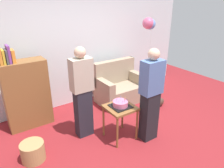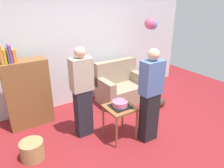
% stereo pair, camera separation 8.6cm
% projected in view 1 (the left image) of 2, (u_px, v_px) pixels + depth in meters
% --- Properties ---
extents(ground_plane, '(8.00, 8.00, 0.00)m').
position_uv_depth(ground_plane, '(133.00, 143.00, 3.67)').
color(ground_plane, maroon).
extents(wall_back, '(6.00, 0.10, 2.70)m').
position_uv_depth(wall_back, '(77.00, 45.00, 4.71)').
color(wall_back, silver).
rests_on(wall_back, ground_plane).
extents(couch, '(1.10, 0.70, 0.96)m').
position_uv_depth(couch, '(119.00, 87.00, 5.04)').
color(couch, gray).
rests_on(couch, ground_plane).
extents(bookshelf, '(0.80, 0.36, 1.61)m').
position_uv_depth(bookshelf, '(26.00, 93.00, 3.94)').
color(bookshelf, brown).
rests_on(bookshelf, ground_plane).
extents(side_table, '(0.48, 0.48, 0.62)m').
position_uv_depth(side_table, '(120.00, 112.00, 3.62)').
color(side_table, brown).
rests_on(side_table, ground_plane).
extents(birthday_cake, '(0.32, 0.32, 0.17)m').
position_uv_depth(birthday_cake, '(120.00, 104.00, 3.56)').
color(birthday_cake, black).
rests_on(birthday_cake, side_table).
extents(person_blowing_candles, '(0.36, 0.22, 1.63)m').
position_uv_depth(person_blowing_candles, '(82.00, 93.00, 3.59)').
color(person_blowing_candles, '#23232D').
rests_on(person_blowing_candles, ground_plane).
extents(person_holding_cake, '(0.36, 0.22, 1.63)m').
position_uv_depth(person_holding_cake, '(151.00, 96.00, 3.48)').
color(person_holding_cake, black).
rests_on(person_holding_cake, ground_plane).
extents(wicker_basket, '(0.36, 0.36, 0.30)m').
position_uv_depth(wicker_basket, '(33.00, 152.00, 3.23)').
color(wicker_basket, '#A88451').
rests_on(wicker_basket, ground_plane).
extents(handbag, '(0.28, 0.14, 0.20)m').
position_uv_depth(handbag, '(159.00, 102.00, 4.84)').
color(handbag, '#473328').
rests_on(handbag, ground_plane).
extents(balloon_bunch, '(0.32, 0.27, 1.91)m').
position_uv_depth(balloon_bunch, '(149.00, 24.00, 4.89)').
color(balloon_bunch, silver).
rests_on(balloon_bunch, ground_plane).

